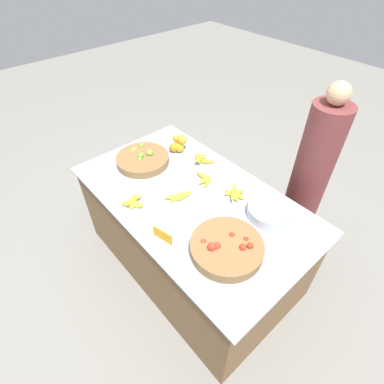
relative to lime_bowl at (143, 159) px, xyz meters
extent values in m
plane|color=gray|center=(0.58, 0.03, -0.83)|extent=(12.00, 12.00, 0.00)
cube|color=brown|center=(0.58, 0.03, -0.44)|extent=(1.73, 1.00, 0.78)
cube|color=#99A8BC|center=(0.58, 0.03, -0.04)|extent=(1.80, 1.04, 0.01)
cylinder|color=olive|center=(0.00, 0.00, 0.00)|extent=(0.43, 0.43, 0.06)
sphere|color=#7AB238|center=(-0.13, 0.08, 0.03)|extent=(0.04, 0.04, 0.04)
sphere|color=#6BA333|center=(0.00, -0.02, 0.04)|extent=(0.05, 0.05, 0.05)
sphere|color=#7AB238|center=(0.00, 0.00, 0.04)|extent=(0.04, 0.04, 0.04)
sphere|color=#6BA333|center=(0.02, 0.08, 0.00)|extent=(0.05, 0.05, 0.05)
sphere|color=#7AB238|center=(-0.13, 0.00, 0.02)|extent=(0.06, 0.06, 0.06)
sphere|color=#89BC42|center=(0.02, 0.06, 0.05)|extent=(0.05, 0.05, 0.05)
sphere|color=#89BC42|center=(0.06, 0.13, -0.01)|extent=(0.04, 0.04, 0.04)
sphere|color=#6BA333|center=(0.02, -0.04, 0.03)|extent=(0.04, 0.04, 0.04)
cylinder|color=olive|center=(1.08, -0.13, 0.00)|extent=(0.45, 0.45, 0.07)
sphere|color=red|center=(1.05, -0.09, 0.02)|extent=(0.04, 0.04, 0.04)
sphere|color=red|center=(1.05, -0.18, 0.04)|extent=(0.04, 0.04, 0.04)
sphere|color=red|center=(0.94, -0.15, 0.00)|extent=(0.04, 0.04, 0.04)
sphere|color=red|center=(1.20, -0.03, 0.00)|extent=(0.05, 0.05, 0.05)
sphere|color=red|center=(1.18, -0.04, 0.05)|extent=(0.04, 0.04, 0.04)
sphere|color=red|center=(1.08, -0.13, 0.00)|extent=(0.04, 0.04, 0.04)
sphere|color=red|center=(1.12, -0.02, 0.03)|extent=(0.04, 0.04, 0.04)
sphere|color=red|center=(1.18, -0.07, 0.01)|extent=(0.04, 0.04, 0.04)
sphere|color=red|center=(1.04, -0.22, 0.05)|extent=(0.05, 0.05, 0.05)
sphere|color=red|center=(1.16, -0.08, 0.04)|extent=(0.04, 0.04, 0.04)
sphere|color=red|center=(0.97, -0.22, 0.02)|extent=(0.05, 0.05, 0.05)
sphere|color=red|center=(1.05, -0.06, 0.03)|extent=(0.04, 0.04, 0.04)
sphere|color=red|center=(1.07, -0.14, 0.01)|extent=(0.04, 0.04, 0.04)
sphere|color=red|center=(1.09, -0.20, 0.00)|extent=(0.04, 0.04, 0.04)
sphere|color=red|center=(0.99, -0.15, 0.00)|extent=(0.04, 0.04, 0.04)
sphere|color=red|center=(1.03, -0.22, 0.01)|extent=(0.04, 0.04, 0.04)
sphere|color=red|center=(1.06, -0.17, 0.02)|extent=(0.04, 0.04, 0.04)
sphere|color=red|center=(1.03, -0.08, 0.00)|extent=(0.05, 0.05, 0.05)
sphere|color=orange|center=(0.04, 0.29, 0.01)|extent=(0.08, 0.08, 0.08)
sphere|color=orange|center=(0.08, 0.33, 0.00)|extent=(0.07, 0.07, 0.07)
sphere|color=orange|center=(0.06, 0.32, 0.00)|extent=(0.07, 0.07, 0.07)
sphere|color=orange|center=(0.05, 0.33, 0.00)|extent=(0.08, 0.08, 0.08)
sphere|color=orange|center=(0.00, 0.36, 0.05)|extent=(0.07, 0.07, 0.07)
sphere|color=orange|center=(0.07, 0.36, 0.07)|extent=(0.08, 0.08, 0.08)
cylinder|color=silver|center=(1.06, 0.31, 0.00)|extent=(0.30, 0.30, 0.07)
cube|color=orange|center=(0.75, -0.37, 0.01)|extent=(0.14, 0.04, 0.09)
ellipsoid|color=yellow|center=(0.37, -0.34, -0.02)|extent=(0.14, 0.12, 0.03)
ellipsoid|color=yellow|center=(0.36, -0.32, -0.02)|extent=(0.10, 0.12, 0.03)
ellipsoid|color=yellow|center=(0.34, -0.32, -0.02)|extent=(0.12, 0.09, 0.03)
ellipsoid|color=yellow|center=(0.38, -0.35, -0.02)|extent=(0.14, 0.12, 0.03)
ellipsoid|color=yellow|center=(0.35, -0.32, -0.02)|extent=(0.13, 0.12, 0.03)
ellipsoid|color=yellow|center=(0.36, -0.33, 0.01)|extent=(0.07, 0.12, 0.03)
ellipsoid|color=yellow|center=(0.35, -0.31, 0.00)|extent=(0.04, 0.11, 0.03)
ellipsoid|color=yellow|center=(0.50, -0.08, -0.02)|extent=(0.10, 0.14, 0.03)
ellipsoid|color=yellow|center=(0.51, -0.04, -0.02)|extent=(0.08, 0.13, 0.03)
ellipsoid|color=yellow|center=(0.52, -0.07, -0.02)|extent=(0.04, 0.13, 0.03)
ellipsoid|color=yellow|center=(0.54, -0.01, -0.02)|extent=(0.04, 0.14, 0.03)
ellipsoid|color=yellow|center=(0.48, 0.24, -0.02)|extent=(0.16, 0.04, 0.04)
ellipsoid|color=yellow|center=(0.51, 0.24, -0.02)|extent=(0.07, 0.12, 0.03)
ellipsoid|color=yellow|center=(0.51, 0.22, -0.02)|extent=(0.06, 0.14, 0.03)
ellipsoid|color=yellow|center=(0.55, 0.21, -0.02)|extent=(0.07, 0.11, 0.03)
ellipsoid|color=yellow|center=(0.76, 0.28, -0.02)|extent=(0.10, 0.15, 0.03)
ellipsoid|color=yellow|center=(0.79, 0.28, -0.02)|extent=(0.10, 0.12, 0.04)
ellipsoid|color=yellow|center=(0.76, 0.29, -0.02)|extent=(0.10, 0.12, 0.03)
ellipsoid|color=yellow|center=(0.77, 0.25, -0.02)|extent=(0.15, 0.05, 0.03)
ellipsoid|color=yellow|center=(0.79, 0.28, -0.02)|extent=(0.14, 0.05, 0.03)
ellipsoid|color=yellow|center=(0.78, 0.25, 0.00)|extent=(0.11, 0.14, 0.03)
ellipsoid|color=yellow|center=(0.75, 0.28, 0.00)|extent=(0.11, 0.14, 0.03)
ellipsoid|color=yellow|center=(0.35, 0.39, -0.02)|extent=(0.13, 0.13, 0.03)
ellipsoid|color=yellow|center=(0.31, 0.37, -0.02)|extent=(0.12, 0.05, 0.03)
ellipsoid|color=yellow|center=(0.28, 0.39, -0.02)|extent=(0.14, 0.08, 0.03)
ellipsoid|color=yellow|center=(0.29, 0.34, 0.01)|extent=(0.13, 0.09, 0.03)
ellipsoid|color=yellow|center=(0.31, 0.36, 0.01)|extent=(0.05, 0.14, 0.04)
cylinder|color=brown|center=(1.02, 0.87, -0.13)|extent=(0.28, 0.28, 1.40)
sphere|color=tan|center=(1.02, 0.87, 0.65)|extent=(0.15, 0.15, 0.15)
camera|label=1|loc=(1.76, -1.01, 1.47)|focal=28.00mm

